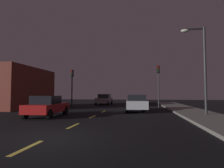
% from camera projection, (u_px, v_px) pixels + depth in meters
% --- Properties ---
extents(ground_plane, '(80.00, 80.00, 0.00)m').
position_uv_depth(ground_plane, '(95.00, 116.00, 13.55)').
color(ground_plane, black).
extents(sidewalk_curb_right, '(3.00, 40.00, 0.15)m').
position_uv_depth(sidewalk_curb_right, '(205.00, 116.00, 12.43)').
color(sidewalk_curb_right, gray).
rests_on(sidewalk_curb_right, ground_plane).
extents(lane_stripe_nearest, '(0.16, 1.60, 0.01)m').
position_uv_depth(lane_stripe_nearest, '(27.00, 148.00, 5.46)').
color(lane_stripe_nearest, '#EACC4C').
rests_on(lane_stripe_nearest, ground_plane).
extents(lane_stripe_second, '(0.16, 1.60, 0.01)m').
position_uv_depth(lane_stripe_second, '(73.00, 126.00, 9.21)').
color(lane_stripe_second, '#EACC4C').
rests_on(lane_stripe_second, ground_plane).
extents(lane_stripe_third, '(0.16, 1.60, 0.01)m').
position_uv_depth(lane_stripe_third, '(93.00, 117.00, 12.96)').
color(lane_stripe_third, '#EACC4C').
rests_on(lane_stripe_third, ground_plane).
extents(lane_stripe_fourth, '(0.16, 1.60, 0.01)m').
position_uv_depth(lane_stripe_fourth, '(104.00, 112.00, 16.71)').
color(lane_stripe_fourth, '#EACC4C').
rests_on(lane_stripe_fourth, ground_plane).
extents(traffic_signal_left, '(0.32, 0.38, 4.62)m').
position_uv_depth(traffic_signal_left, '(72.00, 81.00, 23.35)').
color(traffic_signal_left, black).
rests_on(traffic_signal_left, ground_plane).
extents(traffic_signal_right, '(0.32, 0.38, 4.91)m').
position_uv_depth(traffic_signal_right, '(158.00, 78.00, 21.79)').
color(traffic_signal_right, '#2D2D30').
rests_on(traffic_signal_right, ground_plane).
extents(car_stopped_ahead, '(2.07, 4.00, 1.50)m').
position_uv_depth(car_stopped_ahead, '(136.00, 103.00, 16.65)').
color(car_stopped_ahead, silver).
rests_on(car_stopped_ahead, ground_plane).
extents(car_adjacent_lane, '(1.95, 3.96, 1.45)m').
position_uv_depth(car_adjacent_lane, '(47.00, 106.00, 12.97)').
color(car_adjacent_lane, '#B21919').
rests_on(car_adjacent_lane, ground_plane).
extents(car_oncoming_far, '(2.03, 4.12, 1.56)m').
position_uv_depth(car_oncoming_far, '(104.00, 99.00, 27.79)').
color(car_oncoming_far, gray).
rests_on(car_oncoming_far, ground_plane).
extents(street_lamp_right, '(1.68, 0.36, 6.34)m').
position_uv_depth(street_lamp_right, '(201.00, 62.00, 13.27)').
color(street_lamp_right, '#2D2D30').
rests_on(street_lamp_right, ground_plane).
extents(storefront_left, '(4.61, 8.42, 4.46)m').
position_uv_depth(storefront_left, '(18.00, 88.00, 20.98)').
color(storefront_left, maroon).
rests_on(storefront_left, ground_plane).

